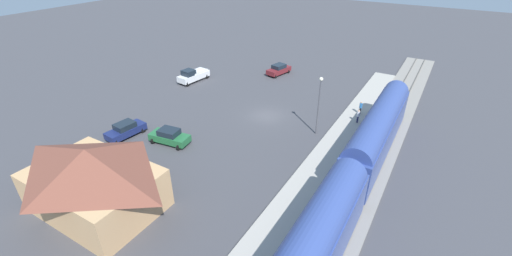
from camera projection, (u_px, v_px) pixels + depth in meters
The scene contains 11 objects.
ground_plane at pixel (267, 116), 43.32m from camera, with size 200.00×200.00×0.00m, color #424247.
railway_track at pixel (377, 144), 37.07m from camera, with size 4.80×70.00×0.30m.
platform at pixel (342, 135), 38.81m from camera, with size 3.20×46.00×0.30m.
station_building at pixel (93, 178), 27.10m from camera, with size 11.09×7.81×5.80m.
pedestrian_on_platform at pixel (358, 115), 40.65m from camera, with size 0.36×0.36×1.71m.
pedestrian_waiting_far at pixel (361, 107), 42.68m from camera, with size 0.36×0.36×1.71m.
pickup_white at pixel (193, 75), 53.40m from camera, with size 2.55×5.59×2.14m.
sedan_navy at pixel (126, 130), 38.36m from camera, with size 2.32×4.67×1.74m.
sedan_maroon at pixel (279, 69), 56.22m from camera, with size 2.80×4.80×1.74m.
sedan_green at pixel (170, 136), 37.06m from camera, with size 4.70×2.71×1.74m.
light_pole_near_platform at pixel (319, 99), 37.13m from camera, with size 0.44×0.44×7.02m.
Camera 1 is at (-18.40, 33.87, 19.87)m, focal length 23.49 mm.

